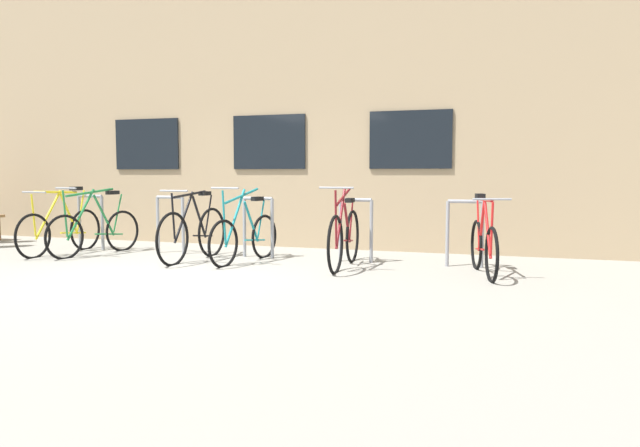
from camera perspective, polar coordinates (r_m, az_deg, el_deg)
ground_plane at (r=7.57m, az=-14.28°, el=-4.89°), size 42.00×42.00×0.00m
storefront_building at (r=13.75m, az=1.02°, el=13.41°), size 28.00×7.04×6.63m
bike_rack at (r=9.00m, az=-5.87°, el=0.15°), size 6.50×0.05×0.90m
bicycle_yellow at (r=10.24m, az=-23.32°, el=-0.49°), size 0.44×1.77×1.06m
bicycle_maroon at (r=8.04m, az=2.32°, el=-1.31°), size 0.44×1.77×1.10m
bicycle_black at (r=8.86m, az=-11.89°, el=-0.84°), size 0.44×1.77×1.05m
bicycle_red at (r=7.70m, az=15.22°, el=-1.97°), size 0.53×1.58×1.01m
bicycle_green at (r=9.92m, az=-20.51°, el=-0.58°), size 0.52×1.73×1.07m
bicycle_teal at (r=8.57m, az=-7.12°, el=-1.17°), size 0.44×1.67×1.09m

